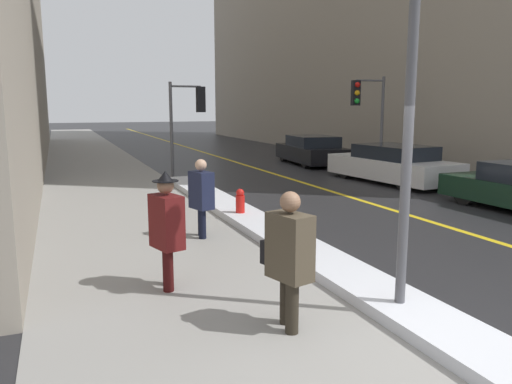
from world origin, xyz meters
TOP-DOWN VIEW (x-y plane):
  - ground_plane at (0.00, 0.00)m, footprint 160.00×160.00m
  - sidewalk_slab at (-2.00, 15.00)m, footprint 4.00×80.00m
  - road_centre_stripe at (4.00, 15.00)m, footprint 0.16×80.00m
  - snow_bank_curb at (0.26, 5.81)m, footprint 0.88×13.75m
  - lamp_post at (0.22, 0.86)m, footprint 0.28×0.28m
  - traffic_light_near at (0.97, 13.75)m, footprint 1.31×0.32m
  - traffic_light_far at (7.08, 11.89)m, footprint 1.31×0.33m
  - pedestrian_with_shoulder_bag at (-1.20, 1.01)m, footprint 0.43×0.75m
  - pedestrian_in_fedora at (-2.20, 2.77)m, footprint 0.43×0.57m
  - pedestrian_in_glasses at (-1.02, 5.25)m, footprint 0.42×0.55m
  - parked_car_white at (6.82, 9.84)m, footprint 2.28×4.86m
  - parked_car_black at (6.85, 15.57)m, footprint 2.26×4.47m
  - fire_hydrant at (0.19, 6.42)m, footprint 0.20×0.20m

SIDE VIEW (x-z plane):
  - ground_plane at x=0.00m, z-range 0.00..0.00m
  - road_centre_stripe at x=4.00m, z-range 0.00..0.00m
  - sidewalk_slab at x=-2.00m, z-range 0.00..0.01m
  - snow_bank_curb at x=0.26m, z-range 0.00..0.16m
  - fire_hydrant at x=0.19m, z-range 0.00..0.70m
  - parked_car_white at x=6.82m, z-range -0.03..1.21m
  - parked_car_black at x=6.85m, z-range -0.02..1.22m
  - pedestrian_in_glasses at x=-1.02m, z-range 0.08..1.60m
  - pedestrian_with_shoulder_bag at x=-1.20m, z-range 0.08..1.67m
  - pedestrian_in_fedora at x=-2.20m, z-range 0.08..1.72m
  - traffic_light_near at x=0.97m, z-range 0.73..4.08m
  - traffic_light_far at x=7.08m, z-range 0.79..4.38m
  - lamp_post at x=0.22m, z-range 0.48..5.30m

